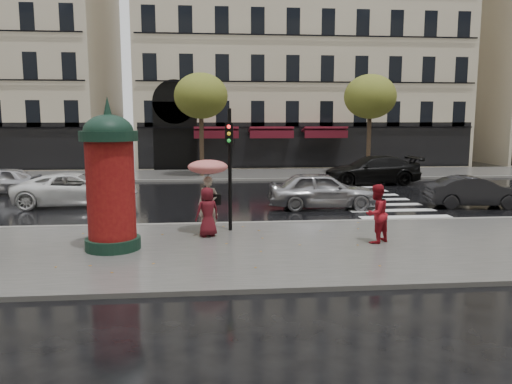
{
  "coord_description": "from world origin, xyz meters",
  "views": [
    {
      "loc": [
        -1.51,
        -14.26,
        3.74
      ],
      "look_at": [
        -0.04,
        1.5,
        1.42
      ],
      "focal_mm": 35.0,
      "sensor_mm": 36.0,
      "label": 1
    }
  ],
  "objects": [
    {
      "name": "car_black",
      "position": [
        7.82,
        13.73,
        0.81
      ],
      "size": [
        5.7,
        2.51,
        1.63
      ],
      "primitive_type": "imported",
      "rotation": [
        0.0,
        0.0,
        -1.53
      ],
      "color": "black",
      "rests_on": "ground"
    },
    {
      "name": "car_darkgrey",
      "position": [
        9.75,
        5.82,
        0.66
      ],
      "size": [
        4.16,
        1.86,
        1.33
      ],
      "primitive_type": "imported",
      "rotation": [
        0.0,
        0.0,
        1.46
      ],
      "color": "black",
      "rests_on": "ground"
    },
    {
      "name": "tree_far_left",
      "position": [
        -2.0,
        18.0,
        5.17
      ],
      "size": [
        3.4,
        3.4,
        6.64
      ],
      "color": "#38281C",
      "rests_on": "ground"
    },
    {
      "name": "zebra_crossing",
      "position": [
        6.0,
        9.6,
        0.01
      ],
      "size": [
        3.6,
        11.75,
        0.01
      ],
      "primitive_type": "cube",
      "color": "silver",
      "rests_on": "ground"
    },
    {
      "name": "woman_red",
      "position": [
        3.35,
        -0.26,
        0.99
      ],
      "size": [
        1.07,
        1.03,
        1.74
      ],
      "primitive_type": "imported",
      "rotation": [
        0.0,
        0.0,
        3.77
      ],
      "color": "maroon",
      "rests_on": "near_sidewalk"
    },
    {
      "name": "traffic_light",
      "position": [
        -0.87,
        1.72,
        2.52
      ],
      "size": [
        0.27,
        0.38,
        3.96
      ],
      "color": "black",
      "rests_on": "near_sidewalk"
    },
    {
      "name": "car_silver",
      "position": [
        3.19,
        6.2,
        0.78
      ],
      "size": [
        4.62,
        2.01,
        1.55
      ],
      "primitive_type": "imported",
      "rotation": [
        0.0,
        0.0,
        1.53
      ],
      "color": "#9E9DA2",
      "rests_on": "ground"
    },
    {
      "name": "ground",
      "position": [
        0.0,
        0.0,
        0.0
      ],
      "size": [
        160.0,
        160.0,
        0.0
      ],
      "primitive_type": "plane",
      "color": "black",
      "rests_on": "ground"
    },
    {
      "name": "bldg_far_corner",
      "position": [
        6.0,
        30.0,
        11.31
      ],
      "size": [
        26.0,
        14.0,
        22.9
      ],
      "color": "#B7A88C",
      "rests_on": "ground"
    },
    {
      "name": "woman_umbrella",
      "position": [
        -1.57,
        1.48,
        1.72
      ],
      "size": [
        1.26,
        1.26,
        2.43
      ],
      "color": "#BFB39E",
      "rests_on": "near_sidewalk"
    },
    {
      "name": "tree_far_right",
      "position": [
        9.0,
        18.0,
        5.17
      ],
      "size": [
        3.4,
        3.4,
        6.64
      ],
      "color": "#38281C",
      "rests_on": "ground"
    },
    {
      "name": "far_sidewalk",
      "position": [
        0.0,
        19.0,
        0.06
      ],
      "size": [
        90.0,
        6.0,
        0.12
      ],
      "primitive_type": "cube",
      "color": "#474744",
      "rests_on": "ground"
    },
    {
      "name": "car_white",
      "position": [
        -7.27,
        7.84,
        0.72
      ],
      "size": [
        5.23,
        2.56,
        1.43
      ],
      "primitive_type": "imported",
      "rotation": [
        0.0,
        0.0,
        1.61
      ],
      "color": "white",
      "rests_on": "ground"
    },
    {
      "name": "near_kerb",
      "position": [
        0.0,
        3.0,
        0.07
      ],
      "size": [
        90.0,
        0.25,
        0.14
      ],
      "primitive_type": "cube",
      "color": "slate",
      "rests_on": "ground"
    },
    {
      "name": "morris_column",
      "position": [
        -4.25,
        -0.28,
        2.15
      ],
      "size": [
        1.57,
        1.57,
        4.23
      ],
      "color": "black",
      "rests_on": "near_sidewalk"
    },
    {
      "name": "man_burgundy",
      "position": [
        -1.6,
        1.01,
        0.89
      ],
      "size": [
        0.89,
        0.77,
        1.55
      ],
      "primitive_type": "imported",
      "rotation": [
        0.0,
        0.0,
        3.58
      ],
      "color": "#521018",
      "rests_on": "near_sidewalk"
    },
    {
      "name": "far_kerb",
      "position": [
        0.0,
        16.0,
        0.07
      ],
      "size": [
        90.0,
        0.25,
        0.14
      ],
      "primitive_type": "cube",
      "color": "slate",
      "rests_on": "ground"
    },
    {
      "name": "near_sidewalk",
      "position": [
        0.0,
        -0.5,
        0.06
      ],
      "size": [
        90.0,
        7.0,
        0.12
      ],
      "primitive_type": "cube",
      "color": "#474744",
      "rests_on": "ground"
    }
  ]
}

